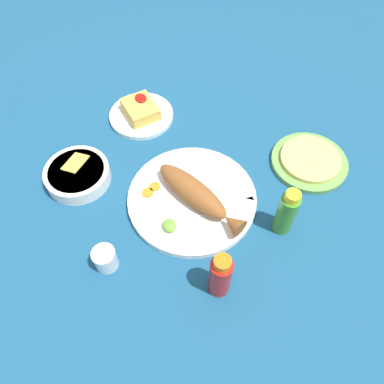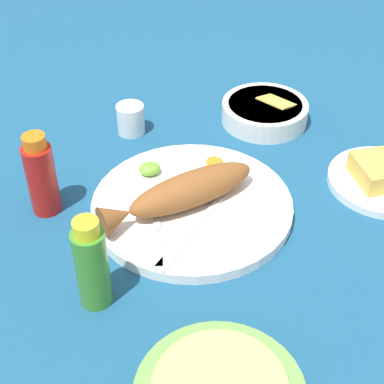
{
  "view_description": "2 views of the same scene",
  "coord_description": "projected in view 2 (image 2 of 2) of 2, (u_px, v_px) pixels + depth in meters",
  "views": [
    {
      "loc": [
        -0.45,
        0.25,
        0.8
      ],
      "look_at": [
        0.0,
        0.0,
        0.04
      ],
      "focal_mm": 35.0,
      "sensor_mm": 36.0,
      "label": 1
    },
    {
      "loc": [
        -0.17,
        -0.7,
        0.62
      ],
      "look_at": [
        0.0,
        0.0,
        0.04
      ],
      "focal_mm": 55.0,
      "sensor_mm": 36.0,
      "label": 2
    }
  ],
  "objects": [
    {
      "name": "main_plate",
      "position": [
        192.0,
        206.0,
        0.95
      ],
      "size": [
        0.32,
        0.32,
        0.02
      ],
      "primitive_type": "cylinder",
      "color": "white",
      "rests_on": "ground_plane"
    },
    {
      "name": "fried_fish",
      "position": [
        183.0,
        192.0,
        0.92
      ],
      "size": [
        0.27,
        0.13,
        0.05
      ],
      "rotation": [
        0.0,
        0.0,
        0.3
      ],
      "color": "brown",
      "rests_on": "main_plate"
    },
    {
      "name": "carrot_slice_mid",
      "position": [
        215.0,
        162.0,
        1.02
      ],
      "size": [
        0.03,
        0.03,
        0.0
      ],
      "primitive_type": "cylinder",
      "color": "orange",
      "rests_on": "main_plate"
    },
    {
      "name": "fork_far",
      "position": [
        157.0,
        229.0,
        0.89
      ],
      "size": [
        0.05,
        0.18,
        0.0
      ],
      "rotation": [
        0.0,
        0.0,
        4.51
      ],
      "color": "silver",
      "rests_on": "main_plate"
    },
    {
      "name": "lime_wedge_main",
      "position": [
        150.0,
        169.0,
        0.99
      ],
      "size": [
        0.04,
        0.03,
        0.02
      ],
      "primitive_type": "ellipsoid",
      "color": "#6BB233",
      "rests_on": "main_plate"
    },
    {
      "name": "hot_sauce_bottle_green",
      "position": [
        92.0,
        265.0,
        0.77
      ],
      "size": [
        0.04,
        0.04,
        0.14
      ],
      "color": "#3D8428",
      "rests_on": "ground_plane"
    },
    {
      "name": "salt_cup",
      "position": [
        131.0,
        121.0,
        1.12
      ],
      "size": [
        0.05,
        0.05,
        0.06
      ],
      "color": "silver",
      "rests_on": "ground_plane"
    },
    {
      "name": "fork_near",
      "position": [
        187.0,
        237.0,
        0.88
      ],
      "size": [
        0.14,
        0.14,
        0.0
      ],
      "rotation": [
        0.0,
        0.0,
        3.94
      ],
      "color": "silver",
      "rests_on": "main_plate"
    },
    {
      "name": "ground_plane",
      "position": [
        192.0,
        210.0,
        0.95
      ],
      "size": [
        4.0,
        4.0,
        0.0
      ],
      "primitive_type": "plane",
      "color": "navy"
    },
    {
      "name": "side_plate_fries",
      "position": [
        383.0,
        181.0,
        1.0
      ],
      "size": [
        0.19,
        0.19,
        0.01
      ],
      "primitive_type": "cylinder",
      "color": "white",
      "rests_on": "ground_plane"
    },
    {
      "name": "guacamole_bowl",
      "position": [
        265.0,
        111.0,
        1.15
      ],
      "size": [
        0.17,
        0.17,
        0.05
      ],
      "color": "white",
      "rests_on": "ground_plane"
    },
    {
      "name": "carrot_slice_near",
      "position": [
        223.0,
        169.0,
        1.01
      ],
      "size": [
        0.03,
        0.03,
        0.0
      ],
      "primitive_type": "cylinder",
      "color": "orange",
      "rests_on": "main_plate"
    },
    {
      "name": "hot_sauce_bottle_red",
      "position": [
        41.0,
        176.0,
        0.91
      ],
      "size": [
        0.05,
        0.05,
        0.14
      ],
      "color": "#B21914",
      "rests_on": "ground_plane"
    }
  ]
}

